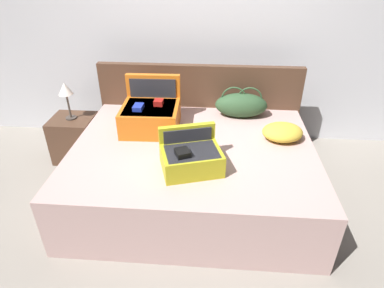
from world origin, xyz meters
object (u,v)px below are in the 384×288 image
Objects in this scene: table_lamp at (66,91)px; bed at (193,172)px; pillow_near_headboard at (282,132)px; hard_case_medium at (191,157)px; nightstand at (75,138)px; duffel_bag at (241,105)px; hard_case_large at (151,114)px.

bed is at bearing -23.06° from table_lamp.
table_lamp is (-2.11, 0.37, 0.17)m from pillow_near_headboard.
hard_case_medium is 1.10× the size of nightstand.
table_lamp reaches higher than pillow_near_headboard.
pillow_near_headboard is at bearing -10.00° from nightstand.
bed is 1.44m from nightstand.
duffel_bag is at bearing 128.28° from pillow_near_headboard.
duffel_bag is 1.32× the size of table_lamp.
hard_case_large is 0.77m from hard_case_medium.
pillow_near_headboard is at bearing -10.00° from table_lamp.
nightstand is at bearing 170.00° from pillow_near_headboard.
hard_case_medium is 1.61m from table_lamp.
nightstand is (-0.91, 0.25, -0.45)m from hard_case_large.
nightstand is at bearing 156.94° from bed.
bed is 0.87m from duffel_bag.
hard_case_large is 1.47× the size of pillow_near_headboard.
bed reaches higher than nightstand.
hard_case_large is (-0.42, 0.31, 0.42)m from bed.
hard_case_medium is 1.05m from duffel_bag.
bed is at bearing -124.49° from duffel_bag.
pillow_near_headboard is at bearing -7.19° from hard_case_large.
hard_case_medium is 0.93m from pillow_near_headboard.
bed is 5.34× the size of table_lamp.
hard_case_large is 1.10× the size of nightstand.
duffel_bag is 1.08× the size of nightstand.
bed is 0.67m from hard_case_large.
hard_case_medium reaches higher than pillow_near_headboard.
duffel_bag is at bearing 2.22° from nightstand.
bed is 4.36× the size of nightstand.
hard_case_medium reaches higher than nightstand.
duffel_bag is (0.43, 0.96, 0.02)m from hard_case_medium.
hard_case_large reaches higher than table_lamp.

